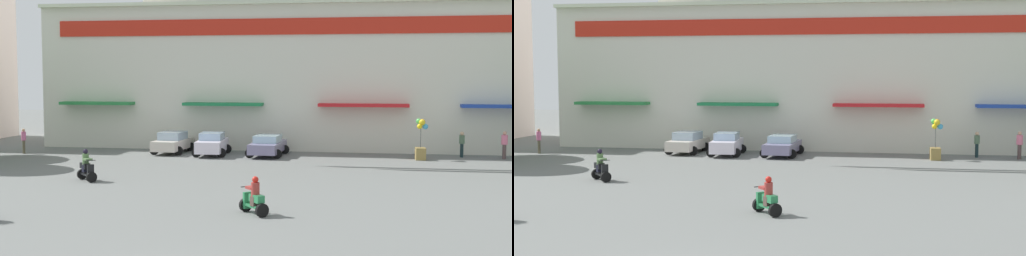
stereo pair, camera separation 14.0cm
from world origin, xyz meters
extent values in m
plane|color=slate|center=(0.00, 13.00, 0.00)|extent=(128.00, 128.00, 0.00)
cube|color=silver|center=(0.00, 35.49, 5.00)|extent=(36.59, 10.98, 9.99)
cube|color=red|center=(0.00, 29.94, 8.49)|extent=(33.66, 0.12, 1.09)
cube|color=beige|center=(0.00, 29.90, 10.11)|extent=(36.59, 0.70, 0.24)
cube|color=#277B3D|center=(-13.95, 29.45, 3.23)|extent=(5.25, 1.10, 0.20)
cube|color=#1C7441|center=(-4.86, 29.45, 3.23)|extent=(5.48, 1.10, 0.20)
cube|color=red|center=(4.61, 29.45, 3.23)|extent=(5.93, 1.10, 0.20)
cube|color=#1D3CA0|center=(13.69, 29.45, 3.23)|extent=(5.67, 1.10, 0.20)
cube|color=beige|center=(-7.95, 27.86, 0.59)|extent=(1.91, 4.18, 0.65)
cube|color=#9AAFC3|center=(-7.95, 27.86, 1.18)|extent=(1.56, 2.12, 0.52)
cylinder|color=black|center=(-8.72, 29.17, 0.30)|extent=(0.61, 0.20, 0.60)
cylinder|color=black|center=(-7.04, 29.08, 0.30)|extent=(0.61, 0.20, 0.60)
cylinder|color=black|center=(-8.86, 26.64, 0.30)|extent=(0.61, 0.20, 0.60)
cylinder|color=black|center=(-7.18, 26.55, 0.30)|extent=(0.61, 0.20, 0.60)
cube|color=silver|center=(-5.05, 27.01, 0.65)|extent=(1.84, 3.90, 0.75)
cube|color=#99B4D0|center=(-5.05, 27.01, 1.26)|extent=(1.50, 1.99, 0.47)
cylinder|color=black|center=(-5.93, 28.15, 0.30)|extent=(0.61, 0.20, 0.60)
cylinder|color=black|center=(-4.32, 28.24, 0.30)|extent=(0.61, 0.20, 0.60)
cylinder|color=black|center=(-5.79, 25.78, 0.30)|extent=(0.61, 0.20, 0.60)
cylinder|color=black|center=(-4.18, 25.88, 0.30)|extent=(0.61, 0.20, 0.60)
cube|color=slate|center=(-1.42, 27.27, 0.59)|extent=(1.99, 4.31, 0.63)
cube|color=#A1C2D2|center=(-1.42, 27.27, 1.13)|extent=(1.63, 2.19, 0.46)
cylinder|color=black|center=(-2.23, 28.63, 0.30)|extent=(0.61, 0.20, 0.60)
cylinder|color=black|center=(-0.47, 28.53, 0.30)|extent=(0.61, 0.20, 0.60)
cylinder|color=black|center=(-2.38, 26.01, 0.30)|extent=(0.61, 0.20, 0.60)
cylinder|color=black|center=(-0.61, 25.92, 0.30)|extent=(0.61, 0.20, 0.60)
cylinder|color=black|center=(-8.29, 15.26, 0.26)|extent=(0.47, 0.47, 0.52)
cylinder|color=black|center=(-9.16, 16.14, 0.26)|extent=(0.47, 0.47, 0.52)
cube|color=black|center=(-8.72, 15.70, 0.32)|extent=(0.97, 0.97, 0.10)
cube|color=black|center=(-8.88, 15.86, 0.73)|extent=(0.70, 0.71, 0.28)
cube|color=black|center=(-8.37, 15.35, 0.51)|extent=(0.33, 0.32, 0.71)
cylinder|color=black|center=(-8.36, 15.33, 1.07)|extent=(0.39, 0.39, 0.04)
cube|color=black|center=(-8.81, 15.79, 0.61)|extent=(0.42, 0.42, 0.36)
cylinder|color=#517244|center=(-8.81, 15.79, 1.07)|extent=(0.45, 0.45, 0.55)
sphere|color=black|center=(-8.81, 15.79, 1.45)|extent=(0.25, 0.25, 0.25)
cube|color=#517244|center=(-8.62, 15.60, 1.09)|extent=(0.55, 0.55, 0.10)
cylinder|color=black|center=(0.42, 9.68, 0.26)|extent=(0.49, 0.44, 0.52)
cylinder|color=black|center=(1.21, 8.73, 0.26)|extent=(0.49, 0.44, 0.52)
cube|color=#277D49|center=(0.81, 9.20, 0.32)|extent=(0.92, 1.02, 0.10)
cube|color=#277D49|center=(0.96, 9.03, 0.65)|extent=(0.68, 0.73, 0.28)
cube|color=#277D49|center=(0.50, 9.59, 0.46)|extent=(0.34, 0.31, 0.64)
cylinder|color=black|center=(0.48, 9.61, 0.99)|extent=(0.42, 0.36, 0.04)
cube|color=#4D3E36|center=(0.89, 9.11, 0.53)|extent=(0.43, 0.42, 0.36)
cylinder|color=#9A332E|center=(0.89, 9.11, 0.97)|extent=(0.45, 0.45, 0.53)
sphere|color=red|center=(0.89, 9.11, 1.34)|extent=(0.25, 0.25, 0.25)
cube|color=#9A332E|center=(0.72, 9.32, 1.00)|extent=(0.54, 0.56, 0.10)
cylinder|color=#544040|center=(13.34, 28.19, 0.46)|extent=(0.25, 0.25, 0.91)
cylinder|color=pink|center=(13.34, 28.19, 1.21)|extent=(0.40, 0.40, 0.59)
sphere|color=tan|center=(13.34, 28.19, 1.62)|extent=(0.24, 0.24, 0.24)
cylinder|color=#16282B|center=(10.85, 28.65, 0.44)|extent=(0.23, 0.23, 0.87)
cylinder|color=#4D664E|center=(10.85, 28.65, 1.14)|extent=(0.36, 0.36, 0.53)
sphere|color=tan|center=(10.85, 28.65, 1.52)|extent=(0.24, 0.24, 0.24)
cylinder|color=brown|center=(-17.62, 25.83, 0.44)|extent=(0.21, 0.21, 0.89)
cylinder|color=#DB6598|center=(-17.62, 25.83, 1.18)|extent=(0.35, 0.35, 0.58)
sphere|color=tan|center=(-17.62, 25.83, 1.57)|extent=(0.21, 0.21, 0.21)
cube|color=olive|center=(8.17, 26.97, 0.38)|extent=(0.63, 0.92, 0.75)
cylinder|color=#4C4C4C|center=(8.17, 26.97, 1.35)|extent=(0.04, 0.04, 1.20)
sphere|color=#3EA0DA|center=(8.44, 26.96, 2.06)|extent=(0.34, 0.34, 0.34)
sphere|color=orange|center=(8.26, 27.23, 2.33)|extent=(0.38, 0.38, 0.38)
sphere|color=#54C454|center=(8.04, 27.09, 2.38)|extent=(0.34, 0.34, 0.34)
sphere|color=yellow|center=(8.09, 26.89, 2.07)|extent=(0.32, 0.32, 0.32)
sphere|color=yellow|center=(8.23, 26.84, 2.33)|extent=(0.38, 0.38, 0.38)
camera|label=1|loc=(5.14, -15.58, 5.29)|focal=47.42mm
camera|label=2|loc=(5.28, -15.56, 5.29)|focal=47.42mm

